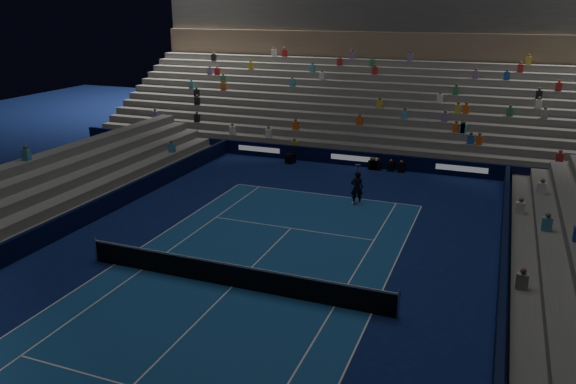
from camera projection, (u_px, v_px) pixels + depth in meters
The scene contains 9 objects.
ground at pixel (232, 287), 21.59m from camera, with size 90.00×90.00×0.00m, color #0D194F.
court_surface at pixel (232, 287), 21.59m from camera, with size 10.97×23.77×0.01m, color navy.
sponsor_barrier_far at pixel (354, 158), 37.81m from camera, with size 44.00×0.25×1.00m, color black.
sponsor_barrier_east at pixel (500, 324), 18.13m from camera, with size 0.25×37.00×1.00m, color black.
sponsor_barrier_west at pixel (35, 239), 24.74m from camera, with size 0.25×37.00×1.00m, color black.
grandstand_main at pixel (385, 96), 45.22m from camera, with size 44.00×15.20×11.20m.
tennis_net at pixel (232, 275), 21.43m from camera, with size 12.90×0.10×1.10m.
tennis_player at pixel (357, 188), 30.29m from camera, with size 0.68×0.45×1.87m, color black.
broadcast_camera at pixel (290, 158), 38.46m from camera, with size 0.66×1.04×0.67m.
Camera 1 is at (8.96, -17.25, 10.32)m, focal length 34.88 mm.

